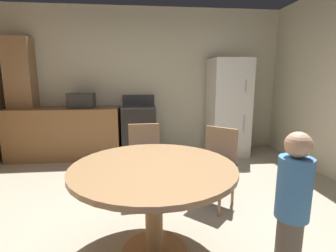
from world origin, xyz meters
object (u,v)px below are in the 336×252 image
(refrigerator, at_px, (228,107))
(person_child, at_px, (292,206))
(chair_north, at_px, (145,156))
(microwave, at_px, (81,100))
(chair_northeast, at_px, (216,161))
(oven_range, at_px, (139,130))
(dining_table, at_px, (154,184))

(refrigerator, distance_m, person_child, 3.14)
(refrigerator, relative_size, chair_north, 2.02)
(refrigerator, bearing_deg, microwave, 178.91)
(refrigerator, xyz_separation_m, chair_northeast, (-0.78, -1.88, -0.38))
(chair_north, bearing_deg, microwave, -149.53)
(oven_range, distance_m, microwave, 1.14)
(chair_northeast, bearing_deg, microwave, -92.67)
(dining_table, xyz_separation_m, person_child, (0.91, -0.40, -0.03))
(chair_north, bearing_deg, dining_table, 0.00)
(chair_northeast, height_order, chair_north, same)
(oven_range, relative_size, chair_northeast, 1.26)
(microwave, bearing_deg, refrigerator, -1.09)
(microwave, relative_size, person_child, 0.40)
(microwave, relative_size, chair_northeast, 0.51)
(chair_northeast, distance_m, chair_north, 0.84)
(refrigerator, bearing_deg, dining_table, -119.62)
(refrigerator, xyz_separation_m, microwave, (-2.64, 0.05, 0.15))
(refrigerator, xyz_separation_m, person_child, (-0.61, -3.06, -0.30))
(oven_range, bearing_deg, person_child, -71.58)
(refrigerator, bearing_deg, person_child, -101.26)
(chair_northeast, bearing_deg, dining_table, 0.00)
(chair_northeast, distance_m, person_child, 1.20)
(refrigerator, distance_m, chair_north, 2.27)
(refrigerator, height_order, dining_table, refrigerator)
(refrigerator, height_order, person_child, refrigerator)
(oven_range, relative_size, dining_table, 0.86)
(microwave, height_order, dining_table, microwave)
(chair_north, bearing_deg, chair_northeast, 66.96)
(oven_range, xyz_separation_m, refrigerator, (1.65, -0.05, 0.41))
(chair_north, xyz_separation_m, person_child, (0.96, -1.47, 0.08))
(dining_table, distance_m, person_child, 0.99)
(oven_range, height_order, refrigerator, refrigerator)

